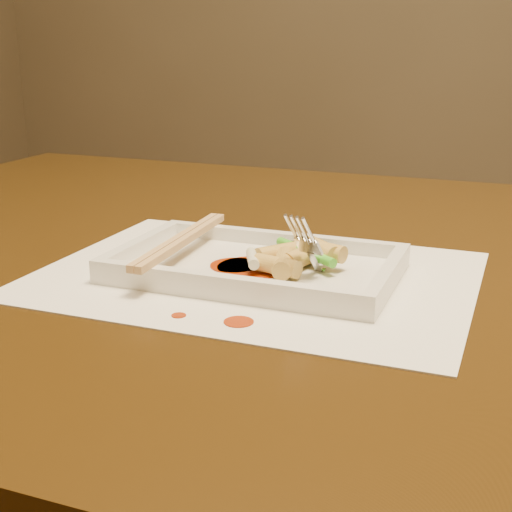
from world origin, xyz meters
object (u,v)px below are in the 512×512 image
(placemat, at_px, (256,275))
(fork, at_px, (336,191))
(plate_base, at_px, (256,270))
(chopstick_a, at_px, (177,240))
(table, at_px, (335,344))

(placemat, bearing_deg, fork, 14.42)
(plate_base, height_order, fork, fork)
(placemat, height_order, chopstick_a, chopstick_a)
(plate_base, distance_m, fork, 0.11)
(plate_base, relative_size, chopstick_a, 1.32)
(placemat, relative_size, chopstick_a, 2.04)
(table, distance_m, placemat, 0.15)
(fork, bearing_deg, chopstick_a, -173.25)
(table, relative_size, plate_base, 5.38)
(plate_base, bearing_deg, chopstick_a, 180.00)
(table, distance_m, fork, 0.20)
(placemat, xyz_separation_m, fork, (0.07, 0.02, 0.08))
(fork, bearing_deg, table, 101.17)
(table, xyz_separation_m, placemat, (-0.05, -0.10, 0.10))
(chopstick_a, distance_m, fork, 0.16)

